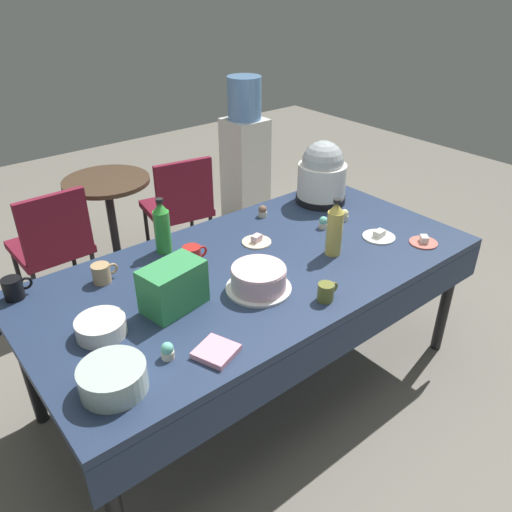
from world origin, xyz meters
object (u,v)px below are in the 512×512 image
Objects in this scene: ceramic_snack_bowl at (101,327)px; cupcake_cocoa at (323,223)px; cupcake_mint at (263,211)px; potluck_table at (256,276)px; dessert_plate_white at (379,236)px; soda_carton at (173,287)px; maroon_chair_left at (53,242)px; round_cafe_table at (110,208)px; soda_bottle_lime_soda at (162,228)px; coffee_mug_olive at (326,292)px; coffee_mug_tan at (102,273)px; cupcake_berry at (344,215)px; slow_cooker at (322,174)px; soda_bottle_ginger_ale at (335,229)px; coffee_mug_black at (14,288)px; dessert_plate_coral at (424,242)px; frosted_layer_cake at (259,279)px; maroon_chair_right at (180,203)px; coffee_mug_red at (192,256)px; dessert_plate_cream at (257,241)px; water_cooler at (245,155)px; glass_salad_bowl at (113,378)px; cupcake_lemon at (167,351)px.

cupcake_cocoa is at bearing 4.29° from ceramic_snack_bowl.
cupcake_mint is 1.00× the size of cupcake_cocoa.
cupcake_mint is at bearing 19.86° from ceramic_snack_bowl.
potluck_table is 12.74× the size of dessert_plate_white.
cupcake_cocoa is 1.03m from soda_carton.
maroon_chair_left is 1.18× the size of round_cafe_table.
soda_bottle_lime_soda is 2.63× the size of coffee_mug_olive.
coffee_mug_tan is at bearing -94.80° from maroon_chair_left.
cupcake_berry is 1.18m from soda_carton.
slow_cooker is at bearing -8.61° from cupcake_mint.
soda_bottle_ginger_ale is at bearing -58.83° from maroon_chair_left.
coffee_mug_black is at bearing 159.02° from dessert_plate_white.
dessert_plate_coral is at bearing -87.45° from slow_cooker.
frosted_layer_cake is 0.30m from coffee_mug_olive.
maroon_chair_right is (0.02, 1.52, -0.40)m from soda_bottle_ginger_ale.
dessert_plate_coral is at bearing -58.75° from cupcake_cocoa.
slow_cooker is at bearing 92.55° from dessert_plate_coral.
potluck_table is at bearing 1.87° from ceramic_snack_bowl.
coffee_mug_red is (-0.61, -0.20, 0.02)m from cupcake_mint.
maroon_chair_right reaches higher than cupcake_berry.
frosted_layer_cake is 0.44m from dessert_plate_cream.
slow_cooker is 0.39m from cupcake_cocoa.
soda_bottle_ginger_ale is 0.24× the size of water_cooler.
glass_salad_bowl reaches higher than coffee_mug_tan.
coffee_mug_red is 1.06× the size of coffee_mug_tan.
maroon_chair_right is at bearing 71.56° from frosted_layer_cake.
water_cooler reaches higher than maroon_chair_right.
water_cooler is (1.38, 1.86, -0.21)m from frosted_layer_cake.
soda_bottle_lime_soda is 2.20× the size of coffee_mug_red.
soda_carton reaches higher than round_cafe_table.
dessert_plate_white is 1.97m from water_cooler.
soda_bottle_ginger_ale is at bearing -17.43° from soda_carton.
dessert_plate_coral is 0.20× the size of round_cafe_table.
cupcake_lemon is (-0.67, -0.31, 0.09)m from potluck_table.
slow_cooker is 1.47m from water_cooler.
cupcake_lemon is 0.23× the size of soda_bottle_ginger_ale.
cupcake_berry is at bearing -76.64° from maroon_chair_right.
glass_salad_bowl is (-0.77, -0.16, -0.01)m from frosted_layer_cake.
cupcake_berry is (-0.12, 0.45, 0.02)m from dessert_plate_coral.
cupcake_berry is 1.37m from maroon_chair_right.
water_cooler is at bearing 73.22° from dessert_plate_white.
maroon_chair_left is 1.00× the size of maroon_chair_right.
cupcake_berry is at bearing 34.13° from soda_bottle_ginger_ale.
soda_carton is at bearing -121.65° from maroon_chair_right.
cupcake_cocoa is 1.57m from coffee_mug_black.
ceramic_snack_bowl is 0.33m from soda_carton.
coffee_mug_black is 0.10× the size of water_cooler.
soda_carton is (-0.63, -0.22, 0.09)m from dessert_plate_cream.
coffee_mug_red is at bearing 38.55° from glass_salad_bowl.
coffee_mug_red and maroon_chair_right have the same top height.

